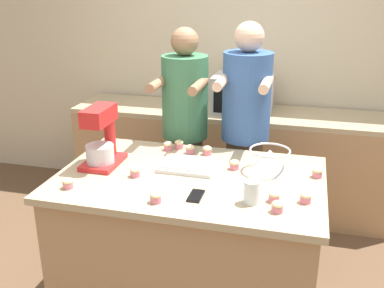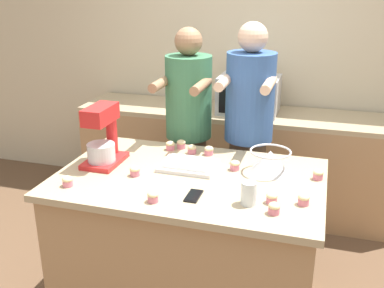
{
  "view_description": "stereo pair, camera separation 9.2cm",
  "coord_description": "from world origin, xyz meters",
  "px_view_note": "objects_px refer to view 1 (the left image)",
  "views": [
    {
      "loc": [
        0.61,
        -2.31,
        1.99
      ],
      "look_at": [
        0.0,
        0.05,
        1.09
      ],
      "focal_mm": 42.0,
      "sensor_mm": 36.0,
      "label": 1
    },
    {
      "loc": [
        0.7,
        -2.28,
        1.99
      ],
      "look_at": [
        0.0,
        0.05,
        1.09
      ],
      "focal_mm": 42.0,
      "sensor_mm": 36.0,
      "label": 2
    }
  ],
  "objects_px": {
    "cupcake_4": "(317,172)",
    "cupcake_11": "(168,146)",
    "cupcake_3": "(306,197)",
    "cupcake_9": "(274,196)",
    "mixing_bowl": "(269,159)",
    "cupcake_2": "(156,197)",
    "cell_phone": "(196,196)",
    "cupcake_1": "(277,207)",
    "baking_tray": "(188,165)",
    "cupcake_5": "(68,183)",
    "cupcake_10": "(234,164)",
    "drinking_glass": "(251,192)",
    "cupcake_0": "(190,149)",
    "stand_mixer": "(102,140)",
    "person_right": "(245,140)",
    "person_left": "(185,138)",
    "cupcake_6": "(179,144)",
    "cupcake_7": "(207,150)",
    "cupcake_8": "(135,172)",
    "microwave_oven": "(243,94)"
  },
  "relations": [
    {
      "from": "person_left",
      "to": "cupcake_7",
      "type": "bearing_deg",
      "value": -54.43
    },
    {
      "from": "stand_mixer",
      "to": "cupcake_8",
      "type": "xyz_separation_m",
      "value": [
        0.26,
        -0.12,
        -0.13
      ]
    },
    {
      "from": "cupcake_6",
      "to": "person_left",
      "type": "bearing_deg",
      "value": 96.81
    },
    {
      "from": "baking_tray",
      "to": "cupcake_4",
      "type": "bearing_deg",
      "value": 4.04
    },
    {
      "from": "mixing_bowl",
      "to": "cupcake_4",
      "type": "bearing_deg",
      "value": -4.58
    },
    {
      "from": "cupcake_5",
      "to": "cupcake_10",
      "type": "relative_size",
      "value": 1.0
    },
    {
      "from": "cupcake_0",
      "to": "cupcake_4",
      "type": "xyz_separation_m",
      "value": [
        0.81,
        -0.18,
        0.0
      ]
    },
    {
      "from": "cupcake_1",
      "to": "cupcake_6",
      "type": "xyz_separation_m",
      "value": [
        -0.71,
        0.73,
        0.0
      ]
    },
    {
      "from": "cupcake_6",
      "to": "cupcake_10",
      "type": "xyz_separation_m",
      "value": [
        0.42,
        -0.25,
        0.0
      ]
    },
    {
      "from": "mixing_bowl",
      "to": "cupcake_2",
      "type": "distance_m",
      "value": 0.76
    },
    {
      "from": "drinking_glass",
      "to": "cupcake_4",
      "type": "height_order",
      "value": "drinking_glass"
    },
    {
      "from": "stand_mixer",
      "to": "cupcake_5",
      "type": "height_order",
      "value": "stand_mixer"
    },
    {
      "from": "cupcake_4",
      "to": "cupcake_11",
      "type": "distance_m",
      "value": 0.99
    },
    {
      "from": "person_right",
      "to": "cupcake_4",
      "type": "distance_m",
      "value": 0.72
    },
    {
      "from": "cupcake_3",
      "to": "cupcake_5",
      "type": "relative_size",
      "value": 1.0
    },
    {
      "from": "cell_phone",
      "to": "cupcake_1",
      "type": "bearing_deg",
      "value": -8.11
    },
    {
      "from": "stand_mixer",
      "to": "cupcake_8",
      "type": "distance_m",
      "value": 0.31
    },
    {
      "from": "cupcake_5",
      "to": "cupcake_9",
      "type": "bearing_deg",
      "value": 6.43
    },
    {
      "from": "cupcake_3",
      "to": "person_left",
      "type": "bearing_deg",
      "value": 135.43
    },
    {
      "from": "cupcake_5",
      "to": "cupcake_8",
      "type": "relative_size",
      "value": 1.0
    },
    {
      "from": "cupcake_3",
      "to": "cupcake_9",
      "type": "height_order",
      "value": "same"
    },
    {
      "from": "cupcake_2",
      "to": "cupcake_3",
      "type": "distance_m",
      "value": 0.77
    },
    {
      "from": "cupcake_6",
      "to": "cupcake_4",
      "type": "bearing_deg",
      "value": -15.45
    },
    {
      "from": "cupcake_0",
      "to": "cupcake_2",
      "type": "xyz_separation_m",
      "value": [
        0.0,
        -0.71,
        0.0
      ]
    },
    {
      "from": "drinking_glass",
      "to": "cupcake_11",
      "type": "relative_size",
      "value": 2.03
    },
    {
      "from": "person_left",
      "to": "mixing_bowl",
      "type": "xyz_separation_m",
      "value": [
        0.66,
        -0.5,
        0.1
      ]
    },
    {
      "from": "stand_mixer",
      "to": "cupcake_4",
      "type": "distance_m",
      "value": 1.29
    },
    {
      "from": "cupcake_0",
      "to": "mixing_bowl",
      "type": "bearing_deg",
      "value": -16.62
    },
    {
      "from": "cupcake_6",
      "to": "cupcake_7",
      "type": "bearing_deg",
      "value": -16.81
    },
    {
      "from": "microwave_oven",
      "to": "cupcake_11",
      "type": "relative_size",
      "value": 8.34
    },
    {
      "from": "person_left",
      "to": "cupcake_11",
      "type": "xyz_separation_m",
      "value": [
        -0.03,
        -0.32,
        0.05
      ]
    },
    {
      "from": "cupcake_3",
      "to": "cupcake_9",
      "type": "relative_size",
      "value": 1.0
    },
    {
      "from": "cupcake_3",
      "to": "cupcake_0",
      "type": "bearing_deg",
      "value": 145.24
    },
    {
      "from": "drinking_glass",
      "to": "person_right",
      "type": "bearing_deg",
      "value": 100.09
    },
    {
      "from": "cupcake_1",
      "to": "cupcake_5",
      "type": "distance_m",
      "value": 1.13
    },
    {
      "from": "mixing_bowl",
      "to": "cupcake_2",
      "type": "bearing_deg",
      "value": -133.46
    },
    {
      "from": "microwave_oven",
      "to": "cupcake_7",
      "type": "bearing_deg",
      "value": -93.59
    },
    {
      "from": "cupcake_1",
      "to": "stand_mixer",
      "type": "bearing_deg",
      "value": 162.66
    },
    {
      "from": "stand_mixer",
      "to": "baking_tray",
      "type": "xyz_separation_m",
      "value": [
        0.52,
        0.08,
        -0.15
      ]
    },
    {
      "from": "cupcake_3",
      "to": "cupcake_8",
      "type": "xyz_separation_m",
      "value": [
        -0.96,
        0.08,
        0.0
      ]
    },
    {
      "from": "person_left",
      "to": "cupcake_5",
      "type": "height_order",
      "value": "person_left"
    },
    {
      "from": "cupcake_11",
      "to": "cupcake_9",
      "type": "bearing_deg",
      "value": -37.27
    },
    {
      "from": "cupcake_1",
      "to": "cupcake_9",
      "type": "bearing_deg",
      "value": 102.82
    },
    {
      "from": "cupcake_1",
      "to": "cupcake_9",
      "type": "relative_size",
      "value": 1.0
    },
    {
      "from": "cell_phone",
      "to": "cupcake_2",
      "type": "relative_size",
      "value": 2.39
    },
    {
      "from": "drinking_glass",
      "to": "cupcake_1",
      "type": "height_order",
      "value": "drinking_glass"
    },
    {
      "from": "cupcake_1",
      "to": "cupcake_11",
      "type": "height_order",
      "value": "same"
    },
    {
      "from": "cupcake_10",
      "to": "drinking_glass",
      "type": "bearing_deg",
      "value": -69.38
    },
    {
      "from": "microwave_oven",
      "to": "person_left",
      "type": "bearing_deg",
      "value": -112.64
    },
    {
      "from": "cupcake_7",
      "to": "cupcake_11",
      "type": "relative_size",
      "value": 1.0
    }
  ]
}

